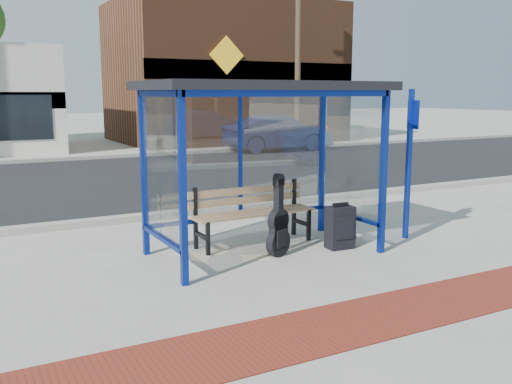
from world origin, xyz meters
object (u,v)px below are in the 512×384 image
suitcase (340,227)px  fire_hydrant (326,134)px  guitar_bag (278,228)px  backpack (346,233)px  bench (252,210)px  parked_car (278,133)px

suitcase → fire_hydrant: bearing=58.8°
fire_hydrant → guitar_bag: bearing=-127.3°
guitar_bag → suitcase: guitar_bag is taller
guitar_bag → backpack: (1.20, 0.03, -0.22)m
guitar_bag → fire_hydrant: size_ratio=1.37×
bench → guitar_bag: (0.00, -0.80, -0.11)m
backpack → suitcase: bearing=-168.9°
backpack → parked_car: parked_car is taller
parked_car → fire_hydrant: size_ratio=5.28×
bench → fire_hydrant: bearing=49.6°
guitar_bag → backpack: size_ratio=2.89×
fire_hydrant → parked_car: bearing=-155.6°
guitar_bag → parked_car: bearing=39.1°
parked_car → fire_hydrant: parked_car is taller
guitar_bag → suitcase: 1.02m
bench → guitar_bag: 0.80m
suitcase → fire_hydrant: fire_hydrant is taller
guitar_bag → bench: bearing=69.6°
backpack → parked_car: (6.24, 12.69, 0.52)m
guitar_bag → parked_car: size_ratio=0.26×
bench → fire_hydrant: 17.30m
guitar_bag → fire_hydrant: guitar_bag is taller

